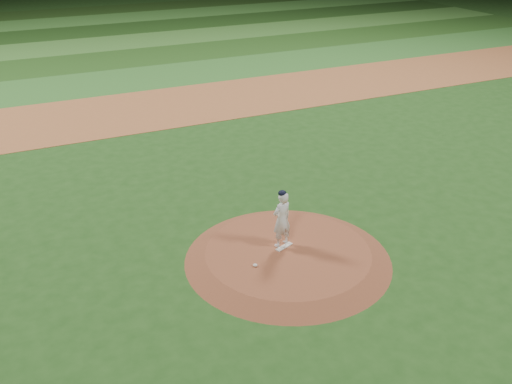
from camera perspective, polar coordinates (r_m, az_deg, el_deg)
ground at (r=15.35m, az=3.19°, el=-6.70°), size 120.00×120.00×0.00m
infield_dirt_band at (r=27.33m, az=-10.83°, el=8.12°), size 70.00×6.00×0.02m
outfield_stripe_0 at (r=32.48m, az=-13.43°, el=10.78°), size 70.00×5.00×0.02m
outfield_stripe_1 at (r=37.25m, az=-15.20°, el=12.54°), size 70.00×5.00×0.02m
outfield_stripe_2 at (r=42.08m, az=-16.57°, el=13.90°), size 70.00×5.00×0.02m
outfield_stripe_3 at (r=46.94m, az=-17.68°, el=14.97°), size 70.00×5.00×0.02m
outfield_stripe_4 at (r=51.83m, az=-18.58°, el=15.83°), size 70.00×5.00×0.02m
outfield_stripe_5 at (r=56.73m, az=-19.33°, el=16.54°), size 70.00×5.00×0.02m
pitchers_mound at (r=15.28m, az=3.20°, el=-6.31°), size 5.50×5.50×0.25m
pitching_rubber at (r=15.37m, az=2.83°, el=-5.49°), size 0.56×0.32×0.03m
rosin_bag at (r=14.57m, az=-0.08°, el=-7.33°), size 0.12×0.12×0.06m
pitcher_on_mound at (r=15.05m, az=2.59°, el=-2.70°), size 0.65×0.51×1.64m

